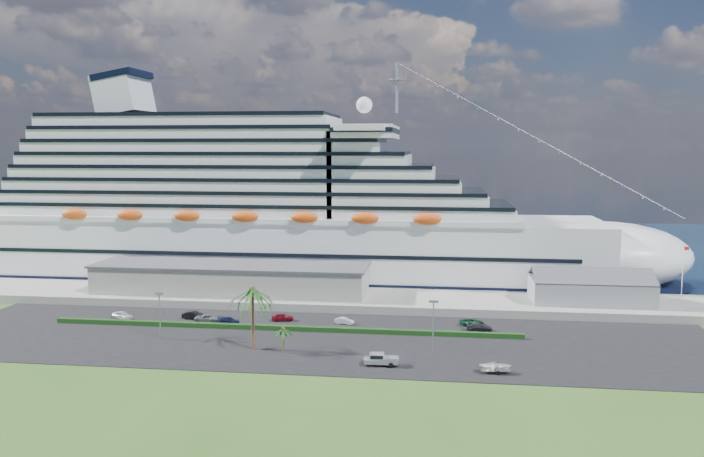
# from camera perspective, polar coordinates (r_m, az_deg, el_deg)

# --- Properties ---
(ground) EXTENTS (420.00, 420.00, 0.00)m
(ground) POSITION_cam_1_polar(r_m,az_deg,el_deg) (112.27, -3.76, -10.78)
(ground) COLOR #2F551C
(ground) RESTS_ON ground
(asphalt_lot) EXTENTS (140.00, 38.00, 0.12)m
(asphalt_lot) POSITION_cam_1_polar(r_m,az_deg,el_deg) (122.59, -2.75, -9.21)
(asphalt_lot) COLOR black
(asphalt_lot) RESTS_ON ground
(wharf) EXTENTS (240.00, 20.00, 1.80)m
(wharf) POSITION_cam_1_polar(r_m,az_deg,el_deg) (150.12, -0.79, -5.87)
(wharf) COLOR gray
(wharf) RESTS_ON ground
(water) EXTENTS (420.00, 160.00, 0.02)m
(water) POSITION_cam_1_polar(r_m,az_deg,el_deg) (238.29, 2.30, -1.34)
(water) COLOR black
(water) RESTS_ON ground
(cruise_ship) EXTENTS (191.00, 38.00, 54.00)m
(cruise_ship) POSITION_cam_1_polar(r_m,az_deg,el_deg) (175.04, -6.67, 1.15)
(cruise_ship) COLOR silver
(cruise_ship) RESTS_ON ground
(terminal_building) EXTENTS (61.00, 15.00, 6.30)m
(terminal_building) POSITION_cam_1_polar(r_m,az_deg,el_deg) (154.77, -10.02, -4.04)
(terminal_building) COLOR gray
(terminal_building) RESTS_ON wharf
(port_shed) EXTENTS (24.00, 12.31, 7.37)m
(port_shed) POSITION_cam_1_polar(r_m,az_deg,el_deg) (151.14, 19.19, -4.82)
(port_shed) COLOR gray
(port_shed) RESTS_ON wharf
(flagpole) EXTENTS (1.08, 0.16, 12.00)m
(flagpole) POSITION_cam_1_polar(r_m,az_deg,el_deg) (155.16, 25.79, -3.37)
(flagpole) COLOR silver
(flagpole) RESTS_ON wharf
(hedge) EXTENTS (88.00, 1.10, 0.90)m
(hedge) POSITION_cam_1_polar(r_m,az_deg,el_deg) (128.76, -5.90, -8.22)
(hedge) COLOR black
(hedge) RESTS_ON asphalt_lot
(lamp_post_left) EXTENTS (1.60, 0.35, 8.27)m
(lamp_post_left) POSITION_cam_1_polar(r_m,az_deg,el_deg) (126.37, -15.69, -6.50)
(lamp_post_left) COLOR gray
(lamp_post_left) RESTS_ON asphalt_lot
(lamp_post_right) EXTENTS (1.60, 0.35, 8.27)m
(lamp_post_right) POSITION_cam_1_polar(r_m,az_deg,el_deg) (116.51, 6.78, -7.42)
(lamp_post_right) COLOR gray
(lamp_post_right) RESTS_ON asphalt_lot
(palm_tall) EXTENTS (8.82, 8.82, 11.13)m
(palm_tall) POSITION_cam_1_polar(r_m,az_deg,el_deg) (115.92, -8.29, -5.56)
(palm_tall) COLOR #47301E
(palm_tall) RESTS_ON ground
(palm_short) EXTENTS (3.53, 3.53, 4.56)m
(palm_short) POSITION_cam_1_polar(r_m,az_deg,el_deg) (114.49, -5.76, -8.53)
(palm_short) COLOR #47301E
(palm_short) RESTS_ON ground
(parked_car_0) EXTENTS (4.81, 3.45, 1.52)m
(parked_car_0) POSITION_cam_1_polar(r_m,az_deg,el_deg) (143.48, -18.55, -6.84)
(parked_car_0) COLOR white
(parked_car_0) RESTS_ON asphalt_lot
(parked_car_1) EXTENTS (4.72, 1.99, 1.52)m
(parked_car_1) POSITION_cam_1_polar(r_m,az_deg,el_deg) (139.61, -13.00, -7.04)
(parked_car_1) COLOR black
(parked_car_1) RESTS_ON asphalt_lot
(parked_car_2) EXTENTS (5.07, 2.69, 1.36)m
(parked_car_2) POSITION_cam_1_polar(r_m,az_deg,el_deg) (137.00, -11.92, -7.31)
(parked_car_2) COLOR gray
(parked_car_2) RESTS_ON asphalt_lot
(parked_car_3) EXTENTS (4.71, 2.74, 1.28)m
(parked_car_3) POSITION_cam_1_polar(r_m,az_deg,el_deg) (134.68, -10.22, -7.53)
(parked_car_3) COLOR #11173D
(parked_car_3) RESTS_ON asphalt_lot
(parked_car_4) EXTENTS (4.57, 2.60, 1.47)m
(parked_car_4) POSITION_cam_1_polar(r_m,az_deg,el_deg) (135.41, -5.80, -7.34)
(parked_car_4) COLOR maroon
(parked_car_4) RESTS_ON asphalt_lot
(parked_car_5) EXTENTS (3.92, 2.13, 1.22)m
(parked_car_5) POSITION_cam_1_polar(r_m,az_deg,el_deg) (132.46, -0.65, -7.68)
(parked_car_5) COLOR silver
(parked_car_5) RESTS_ON asphalt_lot
(parked_car_6) EXTENTS (4.99, 3.51, 1.26)m
(parked_car_6) POSITION_cam_1_polar(r_m,az_deg,el_deg) (133.57, 9.93, -7.65)
(parked_car_6) COLOR #0E3824
(parked_car_6) RESTS_ON asphalt_lot
(parked_car_7) EXTENTS (4.84, 2.19, 1.37)m
(parked_car_7) POSITION_cam_1_polar(r_m,az_deg,el_deg) (129.75, 10.54, -8.08)
(parked_car_7) COLOR #252329
(parked_car_7) RESTS_ON asphalt_lot
(pickup_truck) EXTENTS (5.46, 2.22, 1.90)m
(pickup_truck) POSITION_cam_1_polar(r_m,az_deg,el_deg) (108.36, 2.39, -10.78)
(pickup_truck) COLOR black
(pickup_truck) RESTS_ON asphalt_lot
(boat_trailer) EXTENTS (5.65, 3.95, 1.59)m
(boat_trailer) POSITION_cam_1_polar(r_m,az_deg,el_deg) (106.97, 11.83, -11.16)
(boat_trailer) COLOR gray
(boat_trailer) RESTS_ON asphalt_lot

